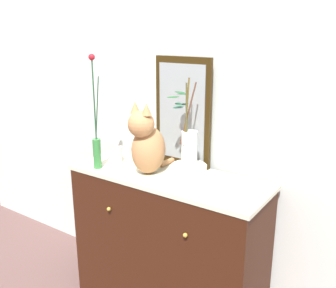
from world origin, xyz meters
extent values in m
cube|color=silver|center=(0.00, 0.29, 1.30)|extent=(4.40, 0.08, 2.60)
cube|color=#33170C|center=(0.00, 0.00, 0.43)|extent=(1.14, 0.42, 0.87)
cube|color=beige|center=(0.00, 0.00, 0.88)|extent=(1.16, 0.43, 0.02)
sphere|color=#B79338|center=(-0.26, -0.22, 0.70)|extent=(0.02, 0.02, 0.02)
sphere|color=#B79338|center=(0.26, -0.22, 0.70)|extent=(0.02, 0.02, 0.02)
cube|color=black|center=(-0.03, 0.20, 1.22)|extent=(0.37, 0.03, 0.64)
cube|color=gray|center=(-0.03, 0.18, 1.22)|extent=(0.31, 0.01, 0.57)
ellipsoid|color=#B67E4F|center=(-0.11, -0.04, 1.03)|extent=(0.19, 0.22, 0.27)
sphere|color=#B67E4F|center=(-0.11, -0.10, 1.19)|extent=(0.15, 0.15, 0.15)
cone|color=#B67E4F|center=(-0.07, -0.10, 1.28)|extent=(0.06, 0.06, 0.07)
cone|color=#B67E4F|center=(-0.15, -0.09, 1.28)|extent=(0.06, 0.06, 0.07)
cylinder|color=#B67E4F|center=(-0.10, 0.15, 0.91)|extent=(0.04, 0.16, 0.03)
cylinder|color=#327C3B|center=(-0.40, -0.15, 0.98)|extent=(0.05, 0.05, 0.18)
cylinder|color=#1D4B2B|center=(-0.40, -0.15, 1.30)|extent=(0.01, 0.01, 0.45)
sphere|color=#A31823|center=(-0.40, -0.15, 1.54)|extent=(0.04, 0.04, 0.04)
cylinder|color=#174228|center=(-0.38, -0.15, 1.26)|extent=(0.05, 0.01, 0.36)
cylinder|color=white|center=(0.11, 0.04, 0.93)|extent=(0.20, 0.20, 0.07)
cylinder|color=silver|center=(0.11, 0.04, 1.06)|extent=(0.09, 0.09, 0.19)
cylinder|color=#43401D|center=(0.10, 0.03, 1.25)|extent=(0.05, 0.06, 0.33)
ellipsoid|color=#184734|center=(0.06, 0.01, 1.29)|extent=(0.05, 0.08, 0.01)
ellipsoid|color=#1F5128|center=(0.04, -0.02, 1.34)|extent=(0.07, 0.08, 0.01)
cylinder|color=#503224|center=(0.10, 0.05, 1.25)|extent=(0.05, 0.09, 0.33)
ellipsoid|color=#134227|center=(0.05, 0.09, 1.29)|extent=(0.05, 0.08, 0.01)
ellipsoid|color=#1D4D2C|center=(0.04, 0.08, 1.35)|extent=(0.08, 0.06, 0.01)
cylinder|color=#54411A|center=(0.10, 0.04, 1.26)|extent=(0.03, 0.08, 0.36)
ellipsoid|color=#16502F|center=(0.05, 0.02, 1.30)|extent=(0.07, 0.08, 0.01)
ellipsoid|color=#27522F|center=(0.05, 0.03, 1.36)|extent=(0.08, 0.05, 0.01)
cylinder|color=beige|center=(-0.37, 0.01, 0.94)|extent=(0.04, 0.04, 0.10)
cylinder|color=black|center=(-0.37, 0.01, 1.00)|extent=(0.00, 0.00, 0.01)
camera|label=1|loc=(1.13, -1.66, 1.68)|focal=40.64mm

